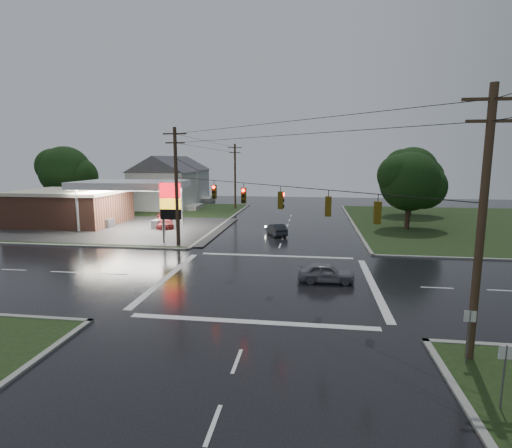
# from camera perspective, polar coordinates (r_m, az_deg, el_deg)

# --- Properties ---
(ground) EXTENTS (120.00, 120.00, 0.00)m
(ground) POSITION_cam_1_polar(r_m,az_deg,el_deg) (27.40, 1.57, -8.08)
(ground) COLOR black
(ground) RESTS_ON ground
(grass_nw) EXTENTS (36.00, 36.00, 0.08)m
(grass_nw) POSITION_cam_1_polar(r_m,az_deg,el_deg) (60.02, -20.89, 0.93)
(grass_nw) COLOR black
(grass_nw) RESTS_ON ground
(grass_ne) EXTENTS (36.00, 36.00, 0.08)m
(grass_ne) POSITION_cam_1_polar(r_m,az_deg,el_deg) (57.47, 31.58, -0.20)
(grass_ne) COLOR black
(grass_ne) RESTS_ON ground
(gas_station) EXTENTS (26.20, 18.00, 5.60)m
(gas_station) POSITION_cam_1_polar(r_m,az_deg,el_deg) (54.17, -23.94, 2.57)
(gas_station) COLOR #2D2D2D
(gas_station) RESTS_ON ground
(pylon_sign) EXTENTS (2.00, 0.35, 6.00)m
(pylon_sign) POSITION_cam_1_polar(r_m,az_deg,el_deg) (39.08, -12.13, 2.99)
(pylon_sign) COLOR #59595E
(pylon_sign) RESTS_ON ground
(utility_pole_nw) EXTENTS (2.20, 0.32, 11.00)m
(utility_pole_nw) POSITION_cam_1_polar(r_m,az_deg,el_deg) (37.66, -11.30, 5.40)
(utility_pole_nw) COLOR #382619
(utility_pole_nw) RESTS_ON ground
(utility_pole_se) EXTENTS (2.20, 0.32, 11.00)m
(utility_pole_se) POSITION_cam_1_polar(r_m,az_deg,el_deg) (17.93, 29.52, 0.13)
(utility_pole_se) COLOR #382619
(utility_pole_se) RESTS_ON ground
(utility_pole_n) EXTENTS (2.20, 0.32, 10.50)m
(utility_pole_n) POSITION_cam_1_polar(r_m,az_deg,el_deg) (65.22, -3.01, 6.95)
(utility_pole_n) COLOR #382619
(utility_pole_n) RESTS_ON ground
(traffic_signals) EXTENTS (26.87, 26.87, 1.47)m
(traffic_signals) POSITION_cam_1_polar(r_m,az_deg,el_deg) (26.17, 1.67, 5.57)
(traffic_signals) COLOR black
(traffic_signals) RESTS_ON ground
(house_near) EXTENTS (11.05, 8.48, 8.60)m
(house_near) POSITION_cam_1_polar(r_m,az_deg,el_deg) (66.51, -13.12, 5.86)
(house_near) COLOR silver
(house_near) RESTS_ON ground
(house_far) EXTENTS (11.05, 8.48, 8.60)m
(house_far) POSITION_cam_1_polar(r_m,az_deg,el_deg) (78.12, -10.64, 6.43)
(house_far) COLOR silver
(house_far) RESTS_ON ground
(tree_nw_behind) EXTENTS (8.93, 7.60, 10.00)m
(tree_nw_behind) POSITION_cam_1_polar(r_m,az_deg,el_deg) (66.97, -25.48, 6.74)
(tree_nw_behind) COLOR black
(tree_nw_behind) RESTS_ON ground
(tree_ne_near) EXTENTS (7.99, 6.80, 8.98)m
(tree_ne_near) POSITION_cam_1_polar(r_m,az_deg,el_deg) (49.34, 21.25, 5.66)
(tree_ne_near) COLOR black
(tree_ne_near) RESTS_ON ground
(tree_ne_far) EXTENTS (8.46, 7.20, 9.80)m
(tree_ne_far) POSITION_cam_1_polar(r_m,az_deg,el_deg) (61.67, 21.50, 6.84)
(tree_ne_far) COLOR black
(tree_ne_far) RESTS_ON ground
(car_north) EXTENTS (2.71, 4.10, 1.28)m
(car_north) POSITION_cam_1_polar(r_m,az_deg,el_deg) (43.07, 2.94, -0.77)
(car_north) COLOR black
(car_north) RESTS_ON ground
(car_crossing) EXTENTS (3.81, 1.56, 1.29)m
(car_crossing) POSITION_cam_1_polar(r_m,az_deg,el_deg) (27.34, 9.98, -6.85)
(car_crossing) COLOR slate
(car_crossing) RESTS_ON ground
(car_pump) EXTENTS (3.89, 5.36, 1.44)m
(car_pump) POSITION_cam_1_polar(r_m,az_deg,el_deg) (48.91, -13.03, 0.32)
(car_pump) COLOR #5A1416
(car_pump) RESTS_ON ground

